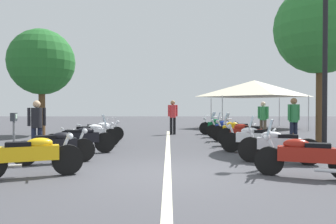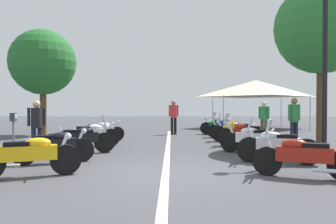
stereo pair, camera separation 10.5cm
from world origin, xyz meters
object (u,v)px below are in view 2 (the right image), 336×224
(motorcycle_left_row_3, at_px, (90,134))
(traffic_cone_0, at_px, (293,143))
(motorcycle_left_row_2, at_px, (80,139))
(motorcycle_right_row_2, at_px, (254,139))
(motorcycle_right_row_4, at_px, (236,130))
(bystander_0, at_px, (264,117))
(bystander_3, at_px, (37,123))
(motorcycle_left_row_1, at_px, (55,146))
(motorcycle_right_row_6, at_px, (220,126))
(motorcycle_right_row_1, at_px, (277,145))
(motorcycle_right_row_5, at_px, (228,128))
(bystander_4, at_px, (174,114))
(bystander_2, at_px, (294,118))
(parking_meter, at_px, (13,128))
(roadside_tree_0, at_px, (43,62))
(motorcycle_right_row_3, at_px, (245,134))
(event_tent, at_px, (256,89))
(roadside_tree_1, at_px, (322,28))
(motorcycle_right_row_0, at_px, (302,156))
(motorcycle_left_row_0, at_px, (30,155))
(street_lamp_twin_globe, at_px, (325,33))

(motorcycle_left_row_3, relative_size, traffic_cone_0, 3.38)
(motorcycle_left_row_2, bearing_deg, motorcycle_right_row_2, -17.20)
(motorcycle_right_row_2, bearing_deg, motorcycle_right_row_4, -68.61)
(bystander_0, height_order, bystander_3, bystander_0)
(motorcycle_left_row_1, distance_m, motorcycle_right_row_6, 10.01)
(motorcycle_right_row_1, xyz_separation_m, motorcycle_right_row_2, (1.75, 0.12, -0.02))
(motorcycle_left_row_2, height_order, motorcycle_right_row_5, motorcycle_left_row_2)
(bystander_0, height_order, bystander_4, bystander_4)
(motorcycle_right_row_6, height_order, bystander_2, bystander_2)
(parking_meter, distance_m, traffic_cone_0, 8.29)
(motorcycle_left_row_1, distance_m, bystander_2, 8.43)
(motorcycle_left_row_2, xyz_separation_m, motorcycle_right_row_2, (0.06, -5.38, -0.01))
(motorcycle_left_row_2, bearing_deg, bystander_4, 49.08)
(traffic_cone_0, height_order, bystander_2, bystander_2)
(roadside_tree_0, bearing_deg, motorcycle_right_row_1, -131.64)
(motorcycle_right_row_1, distance_m, motorcycle_right_row_4, 5.10)
(motorcycle_left_row_2, distance_m, motorcycle_left_row_3, 1.62)
(motorcycle_right_row_3, height_order, motorcycle_right_row_4, motorcycle_right_row_3)
(roadside_tree_0, relative_size, event_tent, 0.94)
(parking_meter, xyz_separation_m, roadside_tree_1, (3.36, -9.62, 3.41))
(motorcycle_left_row_1, distance_m, motorcycle_left_row_2, 1.74)
(motorcycle_right_row_6, bearing_deg, motorcycle_right_row_1, 117.57)
(event_tent, bearing_deg, bystander_2, 173.57)
(motorcycle_right_row_0, bearing_deg, motorcycle_right_row_1, -68.73)
(motorcycle_left_row_2, relative_size, motorcycle_right_row_1, 1.06)
(motorcycle_right_row_5, relative_size, motorcycle_right_row_6, 0.95)
(motorcycle_left_row_2, xyz_separation_m, motorcycle_right_row_5, (4.97, -5.40, -0.01))
(motorcycle_left_row_2, height_order, motorcycle_right_row_2, motorcycle_left_row_2)
(bystander_2, bearing_deg, motorcycle_right_row_0, 140.11)
(motorcycle_left_row_2, relative_size, motorcycle_right_row_5, 1.13)
(motorcycle_right_row_2, height_order, motorcycle_right_row_5, motorcycle_right_row_5)
(motorcycle_right_row_5, distance_m, event_tent, 7.86)
(motorcycle_left_row_0, bearing_deg, traffic_cone_0, 6.55)
(motorcycle_right_row_1, distance_m, roadside_tree_0, 12.74)
(motorcycle_right_row_6, distance_m, bystander_2, 5.09)
(motorcycle_left_row_0, xyz_separation_m, event_tent, (15.22, -8.55, 2.19))
(traffic_cone_0, bearing_deg, motorcycle_left_row_3, 79.76)
(roadside_tree_0, height_order, event_tent, roadside_tree_0)
(motorcycle_left_row_2, bearing_deg, motorcycle_left_row_3, 75.34)
(motorcycle_right_row_5, relative_size, roadside_tree_0, 0.35)
(motorcycle_right_row_0, relative_size, street_lamp_twin_globe, 0.37)
(motorcycle_left_row_0, height_order, motorcycle_right_row_6, motorcycle_left_row_0)
(traffic_cone_0, relative_size, bystander_0, 0.37)
(motorcycle_left_row_3, relative_size, motorcycle_right_row_2, 1.02)
(motorcycle_left_row_2, relative_size, motorcycle_right_row_4, 1.02)
(bystander_4, xyz_separation_m, event_tent, (5.00, -5.52, 1.61))
(motorcycle_left_row_0, xyz_separation_m, roadside_tree_0, (9.85, 3.61, 3.23))
(motorcycle_right_row_3, height_order, motorcycle_right_row_5, motorcycle_right_row_3)
(roadside_tree_1, bearing_deg, bystander_4, 47.05)
(bystander_2, bearing_deg, bystander_4, 21.56)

